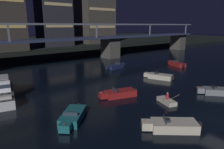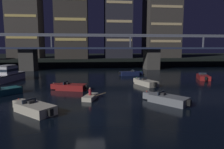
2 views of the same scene
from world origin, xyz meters
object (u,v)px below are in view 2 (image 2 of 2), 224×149
(speedboat_near_center, at_px, (166,99))
(speedboat_far_center, at_px, (203,77))
(tower_west_tall, at_px, (72,12))
(speedboat_mid_center, at_px, (130,73))
(tower_west_low, at_px, (24,7))
(dinghy_with_paddler, at_px, (90,97))
(tower_east_tall, at_px, (161,17))
(river_bridge, at_px, (92,53))
(tower_central, at_px, (118,13))
(speedboat_near_right, at_px, (70,87))
(speedboat_far_left, at_px, (2,92))
(speedboat_mid_left, at_px, (34,108))
(cabin_cruiser_near_left, at_px, (6,75))
(speedboat_mid_right, at_px, (145,82))

(speedboat_near_center, bearing_deg, speedboat_far_center, 49.07)
(tower_west_tall, bearing_deg, speedboat_mid_center, -64.06)
(tower_west_low, bearing_deg, dinghy_with_paddler, -65.94)
(tower_east_tall, xyz_separation_m, speedboat_mid_center, (-19.13, -35.68, -17.50))
(river_bridge, bearing_deg, tower_central, 65.37)
(speedboat_near_right, xyz_separation_m, speedboat_far_left, (-7.95, -2.31, 0.00))
(river_bridge, relative_size, speedboat_near_right, 20.33)
(tower_west_low, relative_size, dinghy_with_paddler, 13.42)
(tower_east_tall, height_order, dinghy_with_paddler, tower_east_tall)
(tower_west_tall, xyz_separation_m, speedboat_far_center, (27.55, -37.69, -18.15))
(tower_west_tall, bearing_deg, speedboat_mid_left, -88.04)
(speedboat_far_center, bearing_deg, river_bridge, 137.75)
(tower_west_tall, xyz_separation_m, speedboat_mid_center, (15.09, -31.02, -18.15))
(speedboat_far_left, bearing_deg, tower_east_tall, 53.56)
(tower_west_low, bearing_deg, cabin_cruiser_near_left, -76.65)
(speedboat_mid_left, bearing_deg, tower_west_low, 108.33)
(tower_east_tall, distance_m, dinghy_with_paddler, 63.71)
(river_bridge, xyz_separation_m, tower_west_low, (-24.64, 23.95, 16.58))
(tower_central, distance_m, speedboat_near_center, 57.86)
(cabin_cruiser_near_left, height_order, speedboat_far_left, cabin_cruiser_near_left)
(speedboat_mid_right, bearing_deg, speedboat_far_left, -166.21)
(river_bridge, distance_m, speedboat_mid_left, 35.90)
(tower_west_tall, bearing_deg, dinghy_with_paddler, -82.23)
(tower_central, relative_size, speedboat_far_left, 7.57)
(speedboat_far_center, bearing_deg, tower_central, 105.22)
(tower_east_tall, bearing_deg, speedboat_mid_left, -118.80)
(speedboat_near_right, bearing_deg, speedboat_mid_center, 51.05)
(speedboat_mid_center, xyz_separation_m, speedboat_far_left, (-19.10, -16.10, 0.00))
(speedboat_mid_left, xyz_separation_m, speedboat_mid_right, (13.41, 11.83, 0.00))
(speedboat_near_right, bearing_deg, tower_central, 74.96)
(dinghy_with_paddler, bearing_deg, tower_east_tall, 63.42)
(tower_east_tall, bearing_deg, speedboat_mid_right, -111.95)
(tower_west_low, relative_size, tower_west_tall, 1.14)
(speedboat_mid_right, bearing_deg, speedboat_mid_left, -138.57)
(speedboat_mid_right, bearing_deg, speedboat_far_center, 20.95)
(tower_west_tall, distance_m, speedboat_mid_left, 57.21)
(speedboat_mid_center, height_order, speedboat_far_center, same)
(tower_central, xyz_separation_m, speedboat_mid_left, (-14.78, -56.66, -18.29))
(speedboat_near_right, bearing_deg, tower_east_tall, 58.53)
(speedboat_near_right, bearing_deg, dinghy_with_paddler, -61.25)
(speedboat_mid_right, bearing_deg, cabin_cruiser_near_left, 165.47)
(tower_east_tall, height_order, speedboat_mid_right, tower_east_tall)
(tower_west_low, height_order, tower_east_tall, tower_west_low)
(river_bridge, relative_size, speedboat_mid_right, 20.71)
(river_bridge, xyz_separation_m, speedboat_far_left, (-10.87, -28.23, -3.96))
(tower_east_tall, bearing_deg, speedboat_mid_center, -118.20)
(speedboat_far_left, bearing_deg, speedboat_near_right, 16.20)
(dinghy_with_paddler, bearing_deg, speedboat_mid_right, 42.37)
(tower_central, bearing_deg, river_bridge, -114.63)
(tower_central, bearing_deg, speedboat_far_center, -74.78)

